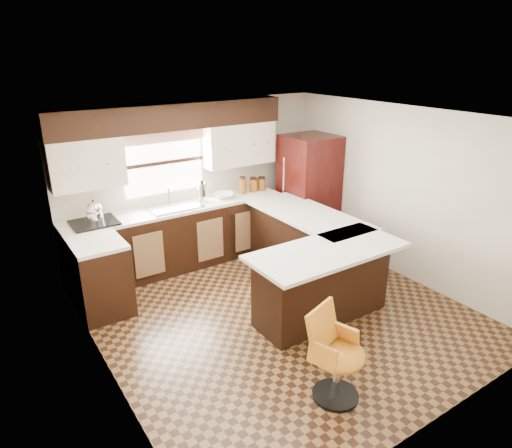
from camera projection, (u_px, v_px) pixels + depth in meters
floor at (279, 312)px, 5.72m from camera, size 4.40×4.40×0.00m
ceiling at (283, 118)px, 4.86m from camera, size 4.40×4.40×0.00m
wall_back at (195, 180)px, 7.00m from camera, size 4.40×0.00×4.40m
wall_front at (447, 307)px, 3.58m from camera, size 4.40×0.00×4.40m
wall_left at (98, 268)px, 4.20m from camera, size 0.00×4.40×4.40m
wall_right at (401, 193)px, 6.37m from camera, size 0.00×4.40×4.40m
base_cab_back at (180, 238)px, 6.80m from camera, size 3.30×0.60×0.90m
base_cab_left at (101, 279)px, 5.60m from camera, size 0.60×0.70×0.90m
counter_back at (178, 208)px, 6.63m from camera, size 3.30×0.60×0.04m
counter_left at (96, 244)px, 5.43m from camera, size 0.60×0.70×0.04m
soffit at (171, 116)px, 6.29m from camera, size 3.40×0.35×0.36m
upper_cab_left at (86, 163)px, 5.84m from camera, size 0.94×0.35×0.64m
upper_cab_right at (239, 144)px, 7.03m from camera, size 1.14×0.35×0.64m
window_pane at (164, 163)px, 6.60m from camera, size 1.20×0.02×0.90m
valance at (163, 136)px, 6.43m from camera, size 1.30×0.06×0.18m
sink at (175, 207)px, 6.58m from camera, size 0.75×0.45×0.03m
dishwasher at (246, 231)px, 7.11m from camera, size 0.58×0.03×0.78m
cooktop at (94, 223)px, 5.98m from camera, size 0.58×0.50×0.02m
peninsula_long at (304, 247)px, 6.51m from camera, size 0.60×1.95×0.90m
peninsula_return at (322, 284)px, 5.48m from camera, size 1.65×0.60×0.90m
counter_pen_long at (308, 215)px, 6.37m from camera, size 0.84×1.95×0.04m
counter_pen_return at (328, 251)px, 5.23m from camera, size 1.89×0.84×0.04m
refrigerator at (309, 191)px, 7.44m from camera, size 0.78×0.75×1.83m
bar_chair at (338, 357)px, 4.18m from camera, size 0.61×0.61×0.91m
kettle at (94, 211)px, 5.94m from camera, size 0.22×0.22×0.30m
percolator at (202, 192)px, 6.78m from camera, size 0.13×0.13×0.30m
mixing_bowl at (224, 195)px, 7.01m from camera, size 0.38×0.38×0.07m
canister_large at (242, 186)px, 7.18m from camera, size 0.12×0.12×0.24m
canister_med at (253, 185)px, 7.29m from camera, size 0.13×0.13×0.20m
canister_small at (262, 184)px, 7.38m from camera, size 0.13×0.13×0.19m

